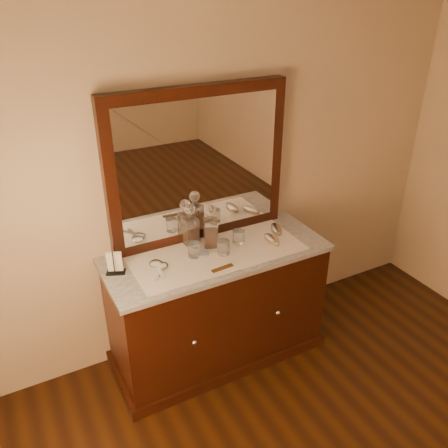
{
  "coord_description": "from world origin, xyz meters",
  "views": [
    {
      "loc": [
        -1.13,
        -0.29,
        2.4
      ],
      "look_at": [
        0.0,
        1.85,
        1.1
      ],
      "focal_mm": 37.1,
      "sensor_mm": 36.0,
      "label": 1
    }
  ],
  "objects_px": {
    "comb": "(222,268)",
    "brush_near": "(272,240)",
    "dresser_cabinet": "(217,307)",
    "hand_mirror_inner": "(161,267)",
    "hand_mirror_outer": "(157,265)",
    "decanter_left": "(191,229)",
    "mirror_frame": "(198,166)",
    "brush_far": "(276,229)",
    "decanter_right": "(211,230)",
    "pin_dish": "(202,254)",
    "napkin_rack": "(115,263)"
  },
  "relations": [
    {
      "from": "dresser_cabinet",
      "to": "brush_near",
      "type": "distance_m",
      "value": 0.6
    },
    {
      "from": "dresser_cabinet",
      "to": "mirror_frame",
      "type": "distance_m",
      "value": 0.97
    },
    {
      "from": "comb",
      "to": "hand_mirror_inner",
      "type": "xyz_separation_m",
      "value": [
        -0.32,
        0.17,
        0.0
      ]
    },
    {
      "from": "mirror_frame",
      "to": "napkin_rack",
      "type": "height_order",
      "value": "mirror_frame"
    },
    {
      "from": "comb",
      "to": "hand_mirror_outer",
      "type": "bearing_deg",
      "value": 144.14
    },
    {
      "from": "dresser_cabinet",
      "to": "hand_mirror_inner",
      "type": "relative_size",
      "value": 7.73
    },
    {
      "from": "pin_dish",
      "to": "brush_near",
      "type": "distance_m",
      "value": 0.48
    },
    {
      "from": "dresser_cabinet",
      "to": "mirror_frame",
      "type": "xyz_separation_m",
      "value": [
        0.0,
        0.25,
        0.94
      ]
    },
    {
      "from": "mirror_frame",
      "to": "decanter_right",
      "type": "height_order",
      "value": "mirror_frame"
    },
    {
      "from": "napkin_rack",
      "to": "hand_mirror_outer",
      "type": "xyz_separation_m",
      "value": [
        0.24,
        -0.06,
        -0.05
      ]
    },
    {
      "from": "decanter_right",
      "to": "hand_mirror_inner",
      "type": "relative_size",
      "value": 1.61
    },
    {
      "from": "brush_near",
      "to": "decanter_right",
      "type": "bearing_deg",
      "value": 157.49
    },
    {
      "from": "mirror_frame",
      "to": "dresser_cabinet",
      "type": "bearing_deg",
      "value": -90.0
    },
    {
      "from": "decanter_left",
      "to": "decanter_right",
      "type": "xyz_separation_m",
      "value": [
        0.1,
        -0.08,
        0.0
      ]
    },
    {
      "from": "napkin_rack",
      "to": "hand_mirror_inner",
      "type": "height_order",
      "value": "napkin_rack"
    },
    {
      "from": "mirror_frame",
      "to": "hand_mirror_outer",
      "type": "bearing_deg",
      "value": -150.0
    },
    {
      "from": "pin_dish",
      "to": "comb",
      "type": "relative_size",
      "value": 0.57
    },
    {
      "from": "mirror_frame",
      "to": "brush_far",
      "type": "bearing_deg",
      "value": -23.55
    },
    {
      "from": "mirror_frame",
      "to": "hand_mirror_outer",
      "type": "xyz_separation_m",
      "value": [
        -0.4,
        -0.23,
        -0.49
      ]
    },
    {
      "from": "decanter_left",
      "to": "decanter_right",
      "type": "bearing_deg",
      "value": -38.29
    },
    {
      "from": "brush_far",
      "to": "hand_mirror_outer",
      "type": "relative_size",
      "value": 0.78
    },
    {
      "from": "brush_far",
      "to": "hand_mirror_outer",
      "type": "bearing_deg",
      "value": -178.56
    },
    {
      "from": "napkin_rack",
      "to": "decanter_left",
      "type": "height_order",
      "value": "decanter_left"
    },
    {
      "from": "hand_mirror_outer",
      "to": "hand_mirror_inner",
      "type": "xyz_separation_m",
      "value": [
        0.02,
        -0.04,
        -0.0
      ]
    },
    {
      "from": "decanter_right",
      "to": "brush_near",
      "type": "relative_size",
      "value": 1.88
    },
    {
      "from": "pin_dish",
      "to": "hand_mirror_outer",
      "type": "height_order",
      "value": "hand_mirror_outer"
    },
    {
      "from": "decanter_left",
      "to": "hand_mirror_inner",
      "type": "height_order",
      "value": "decanter_left"
    },
    {
      "from": "brush_near",
      "to": "brush_far",
      "type": "distance_m",
      "value": 0.15
    },
    {
      "from": "pin_dish",
      "to": "brush_near",
      "type": "relative_size",
      "value": 0.53
    },
    {
      "from": "hand_mirror_outer",
      "to": "mirror_frame",
      "type": "bearing_deg",
      "value": 30.0
    },
    {
      "from": "pin_dish",
      "to": "hand_mirror_outer",
      "type": "relative_size",
      "value": 0.39
    },
    {
      "from": "napkin_rack",
      "to": "decanter_right",
      "type": "bearing_deg",
      "value": 1.29
    },
    {
      "from": "pin_dish",
      "to": "brush_near",
      "type": "height_order",
      "value": "brush_near"
    },
    {
      "from": "hand_mirror_outer",
      "to": "comb",
      "type": "bearing_deg",
      "value": -31.05
    },
    {
      "from": "mirror_frame",
      "to": "comb",
      "type": "relative_size",
      "value": 8.33
    },
    {
      "from": "napkin_rack",
      "to": "brush_near",
      "type": "xyz_separation_m",
      "value": [
        1.01,
        -0.14,
        -0.04
      ]
    },
    {
      "from": "dresser_cabinet",
      "to": "mirror_frame",
      "type": "height_order",
      "value": "mirror_frame"
    },
    {
      "from": "comb",
      "to": "brush_near",
      "type": "distance_m",
      "value": 0.45
    },
    {
      "from": "hand_mirror_inner",
      "to": "pin_dish",
      "type": "bearing_deg",
      "value": 5.66
    },
    {
      "from": "decanter_left",
      "to": "hand_mirror_outer",
      "type": "height_order",
      "value": "decanter_left"
    },
    {
      "from": "pin_dish",
      "to": "napkin_rack",
      "type": "distance_m",
      "value": 0.54
    },
    {
      "from": "decanter_left",
      "to": "hand_mirror_inner",
      "type": "distance_m",
      "value": 0.35
    },
    {
      "from": "dresser_cabinet",
      "to": "hand_mirror_outer",
      "type": "height_order",
      "value": "hand_mirror_outer"
    },
    {
      "from": "decanter_left",
      "to": "hand_mirror_inner",
      "type": "relative_size",
      "value": 1.58
    },
    {
      "from": "decanter_right",
      "to": "brush_near",
      "type": "bearing_deg",
      "value": -22.51
    },
    {
      "from": "hand_mirror_outer",
      "to": "decanter_left",
      "type": "bearing_deg",
      "value": 27.42
    },
    {
      "from": "comb",
      "to": "brush_near",
      "type": "bearing_deg",
      "value": 10.97
    },
    {
      "from": "dresser_cabinet",
      "to": "brush_far",
      "type": "bearing_deg",
      "value": 4.39
    },
    {
      "from": "pin_dish",
      "to": "napkin_rack",
      "type": "bearing_deg",
      "value": 173.25
    },
    {
      "from": "brush_far",
      "to": "hand_mirror_inner",
      "type": "xyz_separation_m",
      "value": [
        -0.86,
        -0.06,
        -0.01
      ]
    }
  ]
}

